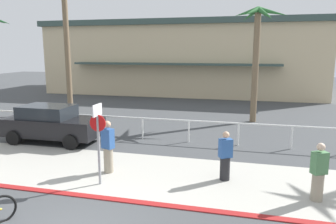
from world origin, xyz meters
name	(u,v)px	position (x,y,z in m)	size (l,w,h in m)	color
ground_plane	(173,133)	(0.00, 10.00, 0.00)	(80.00, 80.00, 0.00)	#424447
sidewalk_strip	(133,173)	(0.00, 4.20, 0.01)	(44.00, 4.00, 0.02)	#ADAAA0
curb_paint	(109,199)	(0.00, 2.20, 0.01)	(44.00, 0.24, 0.03)	maroon
building_backdrop	(186,57)	(-2.76, 27.64, 3.44)	(26.25, 12.70, 6.85)	beige
rail_fence	(165,123)	(0.00, 8.50, 0.84)	(24.55, 0.08, 1.04)	white
stop_sign_bike_lane	(98,133)	(-0.69, 3.08, 1.68)	(0.52, 0.56, 2.56)	gray
palm_tree_1	(66,14)	(-8.08, 13.89, 6.47)	(3.01, 3.20, 8.72)	#756047
palm_tree_2	(257,39)	(4.02, 13.76, 4.79)	(2.95, 2.85, 6.55)	#756047
car_black_1	(52,123)	(-4.96, 6.99, 0.87)	(4.40, 2.02, 1.69)	black
pedestrian_0	(318,175)	(5.68, 3.53, 0.78)	(0.47, 0.43, 1.68)	gray
pedestrian_1	(108,149)	(-0.85, 4.08, 0.86)	(0.46, 0.41, 1.83)	gray
pedestrian_2	(225,158)	(3.08, 4.38, 0.75)	(0.48, 0.44, 1.63)	#232326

